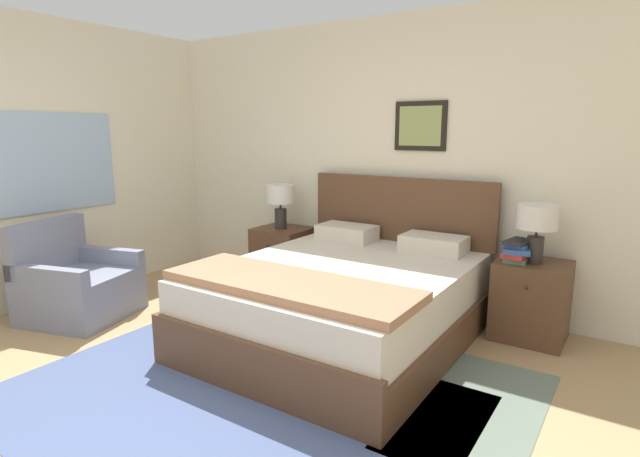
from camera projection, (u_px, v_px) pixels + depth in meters
name	position (u px, v px, depth m)	size (l,w,h in m)	color
ground_plane	(141.00, 442.00, 2.60)	(16.00, 16.00, 0.00)	tan
wall_back	(387.00, 162.00, 4.66)	(7.50, 0.09, 2.60)	beige
wall_left	(83.00, 160.00, 4.87)	(0.08, 5.20, 2.60)	beige
area_rug_main	(224.00, 402.00, 2.97)	(2.74, 1.95, 0.01)	#47567F
area_rug_bedside	(475.00, 408.00, 2.91)	(0.72, 1.36, 0.01)	slate
bed	(343.00, 299.00, 3.82)	(1.75, 2.12, 1.18)	brown
armchair	(76.00, 286.00, 4.30)	(0.95, 0.96, 0.84)	gray
nightstand_near_window	(283.00, 257.00, 5.14)	(0.52, 0.49, 0.61)	brown
nightstand_by_door	(531.00, 300.00, 3.84)	(0.52, 0.49, 0.61)	brown
table_lamp_near_window	(280.00, 198.00, 5.01)	(0.29, 0.29, 0.44)	#2D2823
table_lamp_by_door	(537.00, 222.00, 3.71)	(0.29, 0.29, 0.44)	#2D2823
book_thick_bottom	(517.00, 259.00, 3.80)	(0.16, 0.22, 0.03)	#4C7551
book_hardcover_middle	(517.00, 254.00, 3.80)	(0.20, 0.27, 0.04)	#B7332D
book_novel_upper	(517.00, 249.00, 3.79)	(0.23, 0.29, 0.04)	#335693
book_slim_near_top	(518.00, 245.00, 3.78)	(0.18, 0.22, 0.03)	#335693
book_paperback_top	(518.00, 242.00, 3.78)	(0.19, 0.29, 0.02)	#232328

